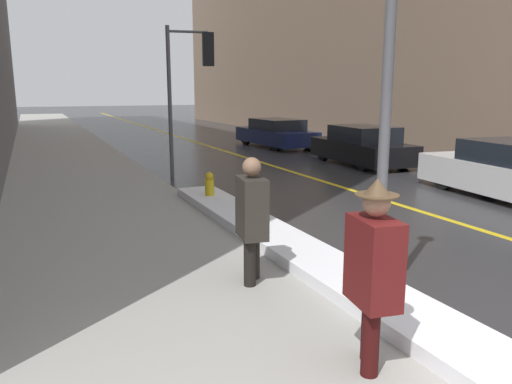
{
  "coord_description": "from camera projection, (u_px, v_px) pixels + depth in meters",
  "views": [
    {
      "loc": [
        -3.26,
        -2.33,
        2.47
      ],
      "look_at": [
        -0.4,
        4.0,
        1.05
      ],
      "focal_mm": 35.0,
      "sensor_mm": 36.0,
      "label": 1
    }
  ],
  "objects": [
    {
      "name": "parked_car_black",
      "position": [
        362.0,
        146.0,
        16.8
      ],
      "size": [
        1.96,
        4.2,
        1.3
      ],
      "rotation": [
        0.0,
        0.0,
        1.52
      ],
      "color": "black",
      "rests_on": "ground"
    },
    {
      "name": "snow_bank_curb",
      "position": [
        287.0,
        245.0,
        7.83
      ],
      "size": [
        0.89,
        9.45,
        0.18
      ],
      "color": "white",
      "rests_on": "ground"
    },
    {
      "name": "parked_car_navy",
      "position": [
        276.0,
        133.0,
        22.0
      ],
      "size": [
        2.01,
        4.65,
        1.23
      ],
      "rotation": [
        0.0,
        0.0,
        1.62
      ],
      "color": "navy",
      "rests_on": "ground"
    },
    {
      "name": "lamp_post",
      "position": [
        388.0,
        64.0,
        5.24
      ],
      "size": [
        0.28,
        0.28,
        4.55
      ],
      "color": "#515156",
      "rests_on": "ground"
    },
    {
      "name": "fire_hydrant",
      "position": [
        209.0,
        188.0,
        11.04
      ],
      "size": [
        0.2,
        0.2,
        0.7
      ],
      "color": "gold",
      "rests_on": "ground"
    },
    {
      "name": "traffic_light_near",
      "position": [
        192.0,
        70.0,
        13.77
      ],
      "size": [
        1.31,
        0.34,
        4.17
      ],
      "rotation": [
        0.0,
        0.0,
        -0.15
      ],
      "color": "#515156",
      "rests_on": "ground"
    },
    {
      "name": "road_centre_stripe",
      "position": [
        242.0,
        156.0,
        18.9
      ],
      "size": [
        0.16,
        80.0,
        0.0
      ],
      "color": "gold",
      "rests_on": "ground"
    },
    {
      "name": "pedestrian_with_shoulder_bag",
      "position": [
        252.0,
        214.0,
        6.36
      ],
      "size": [
        0.39,
        0.77,
        1.65
      ],
      "rotation": [
        0.0,
        0.0,
        -1.73
      ],
      "color": "black",
      "rests_on": "ground"
    },
    {
      "name": "pedestrian_in_fedora",
      "position": [
        373.0,
        268.0,
        4.34
      ],
      "size": [
        0.4,
        0.58,
        1.75
      ],
      "rotation": [
        0.0,
        0.0,
        -1.73
      ],
      "color": "#340C0C",
      "rests_on": "ground"
    },
    {
      "name": "sidewalk_slab",
      "position": [
        75.0,
        166.0,
        16.47
      ],
      "size": [
        4.0,
        80.0,
        0.01
      ],
      "color": "#9E9B93",
      "rests_on": "ground"
    }
  ]
}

